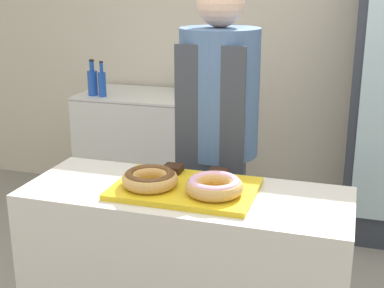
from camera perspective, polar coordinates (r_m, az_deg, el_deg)
name	(u,v)px	position (r m, az deg, el deg)	size (l,w,h in m)	color
wall_back	(271,35)	(4.20, 8.41, 11.46)	(8.00, 0.06, 2.70)	beige
display_counter	(185,283)	(2.47, -0.71, -14.65)	(1.39, 0.53, 0.89)	beige
serving_tray	(185,189)	(2.27, -0.75, -4.77)	(0.60, 0.40, 0.02)	yellow
donut_chocolate_glaze	(150,178)	(2.25, -4.52, -3.64)	(0.24, 0.24, 0.07)	tan
donut_light_glaze	(214,185)	(2.17, 2.39, -4.41)	(0.24, 0.24, 0.07)	tan
brownie_back_left	(173,169)	(2.42, -2.04, -2.64)	(0.08, 0.08, 0.03)	black
brownie_back_right	(218,173)	(2.36, 2.78, -3.15)	(0.08, 0.08, 0.03)	black
baker_person	(218,140)	(2.80, 2.81, 0.48)	(0.41, 0.41, 1.80)	#4C4C51
chest_freezer	(150,150)	(4.26, -4.49, -0.62)	(1.05, 0.61, 0.91)	silver
bottle_green	(179,80)	(4.25, -1.40, 6.82)	(0.06, 0.06, 0.22)	#2D8C38
bottle_amber	(187,84)	(4.04, -0.54, 6.47)	(0.07, 0.07, 0.25)	#99661E
bottle_blue	(93,82)	(4.13, -10.56, 6.56)	(0.08, 0.08, 0.27)	#1E4CB2
bottle_blue_b	(102,83)	(4.08, -9.57, 6.44)	(0.06, 0.06, 0.27)	#1E4CB2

